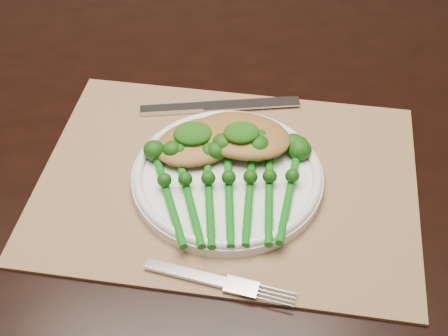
{
  "coord_description": "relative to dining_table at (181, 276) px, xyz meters",
  "views": [
    {
      "loc": [
        0.11,
        -0.53,
        1.33
      ],
      "look_at": [
        0.15,
        0.02,
        0.78
      ],
      "focal_mm": 50.0,
      "sensor_mm": 36.0,
      "label": 1
    }
  ],
  "objects": [
    {
      "name": "placemat",
      "position": [
        0.08,
        -0.12,
        0.38
      ],
      "size": [
        0.55,
        0.45,
        0.0
      ],
      "primitive_type": "cube",
      "rotation": [
        0.0,
        0.0,
        -0.22
      ],
      "color": "#93704A",
      "rests_on": "dining_table"
    },
    {
      "name": "dining_table",
      "position": [
        0.0,
        0.0,
        0.0
      ],
      "size": [
        1.7,
        1.09,
        0.75
      ],
      "rotation": [
        0.0,
        0.0,
        0.12
      ],
      "color": "black",
      "rests_on": "ground"
    },
    {
      "name": "pesto_dollop_right",
      "position": [
        0.1,
        -0.08,
        0.42
      ],
      "size": [
        0.05,
        0.04,
        0.02
      ],
      "primitive_type": "ellipsoid",
      "color": "#104209",
      "rests_on": "chicken_fillet_right"
    },
    {
      "name": "knife",
      "position": [
        0.05,
        0.02,
        0.38
      ],
      "size": [
        0.23,
        0.02,
        0.01
      ],
      "rotation": [
        0.0,
        0.0,
        0.02
      ],
      "color": "silver",
      "rests_on": "placemat"
    },
    {
      "name": "pesto_dollop_left",
      "position": [
        0.03,
        -0.07,
        0.42
      ],
      "size": [
        0.05,
        0.04,
        0.02
      ],
      "primitive_type": "ellipsoid",
      "color": "#104209",
      "rests_on": "chicken_fillet_left"
    },
    {
      "name": "fork",
      "position": [
        0.07,
        -0.28,
        0.38
      ],
      "size": [
        0.17,
        0.08,
        0.01
      ],
      "rotation": [
        0.0,
        0.0,
        -0.35
      ],
      "color": "silver",
      "rests_on": "placemat"
    },
    {
      "name": "dinner_plate",
      "position": [
        0.08,
        -0.12,
        0.39
      ],
      "size": [
        0.24,
        0.24,
        0.02
      ],
      "color": "white",
      "rests_on": "placemat"
    },
    {
      "name": "broccolini_bundle",
      "position": [
        0.07,
        -0.17,
        0.4
      ],
      "size": [
        0.18,
        0.19,
        0.04
      ],
      "rotation": [
        0.0,
        0.0,
        -0.02
      ],
      "color": "#0D6611",
      "rests_on": "dinner_plate"
    },
    {
      "name": "chicken_fillet_left",
      "position": [
        0.04,
        -0.07,
        0.4
      ],
      "size": [
        0.14,
        0.12,
        0.02
      ],
      "primitive_type": "ellipsoid",
      "rotation": [
        0.0,
        0.0,
        0.39
      ],
      "color": "#A2702F",
      "rests_on": "dinner_plate"
    },
    {
      "name": "chicken_fillet_right",
      "position": [
        0.1,
        -0.07,
        0.41
      ],
      "size": [
        0.15,
        0.13,
        0.03
      ],
      "primitive_type": "ellipsoid",
      "rotation": [
        0.0,
        0.0,
        -0.34
      ],
      "color": "#A2702F",
      "rests_on": "dinner_plate"
    }
  ]
}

